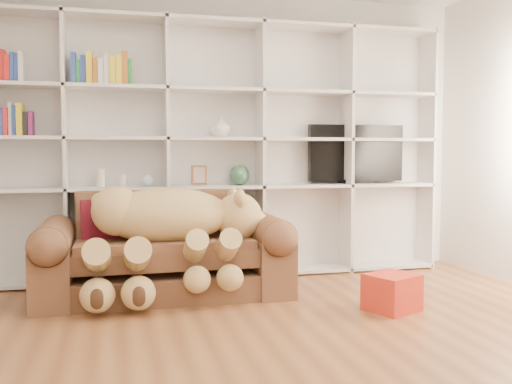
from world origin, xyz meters
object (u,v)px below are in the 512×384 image
object	(u,v)px
gift_box	(392,292)
tv	(356,155)
teddy_bear	(169,227)
sofa	(165,257)

from	to	relation	value
gift_box	tv	distance (m)	1.86
teddy_bear	tv	size ratio (longest dim) A/B	1.53
teddy_bear	sofa	bearing A→B (deg)	88.91
teddy_bear	gift_box	bearing A→B (deg)	-32.98
sofa	tv	size ratio (longest dim) A/B	2.04
teddy_bear	tv	world-z (taller)	tv
teddy_bear	tv	bearing A→B (deg)	13.73
teddy_bear	gift_box	distance (m)	1.78
sofa	gift_box	world-z (taller)	sofa
tv	teddy_bear	bearing A→B (deg)	-157.32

